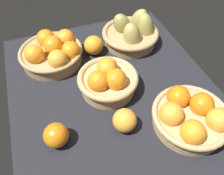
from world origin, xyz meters
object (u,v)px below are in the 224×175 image
(basket_center, at_px, (108,80))
(loose_orange_side_gap, at_px, (125,120))
(basket_far_right, at_px, (53,52))
(loose_orange_front_gap, at_px, (56,135))
(basket_near_right_pears, at_px, (132,33))
(loose_orange_back_gap, at_px, (94,45))
(basket_near_left, at_px, (191,116))

(basket_center, xyz_separation_m, loose_orange_side_gap, (-0.17, 0.00, -0.01))
(basket_far_right, bearing_deg, loose_orange_front_gap, 171.16)
(basket_near_right_pears, height_order, loose_orange_back_gap, basket_near_right_pears)
(basket_far_right, height_order, loose_orange_front_gap, basket_far_right)
(basket_far_right, bearing_deg, loose_orange_back_gap, -92.19)
(basket_near_left, relative_size, basket_far_right, 0.97)
(loose_orange_back_gap, xyz_separation_m, loose_orange_side_gap, (-0.38, 0.02, -0.00))
(basket_far_right, height_order, loose_orange_side_gap, basket_far_right)
(basket_near_right_pears, bearing_deg, basket_center, 140.43)
(loose_orange_back_gap, bearing_deg, basket_center, 176.62)
(basket_near_right_pears, distance_m, loose_orange_side_gap, 0.44)
(basket_near_left, bearing_deg, basket_near_right_pears, 0.10)
(basket_near_right_pears, relative_size, basket_far_right, 0.97)
(basket_center, relative_size, loose_orange_side_gap, 2.83)
(basket_near_right_pears, height_order, loose_orange_side_gap, basket_near_right_pears)
(basket_center, height_order, loose_orange_side_gap, basket_center)
(loose_orange_side_gap, bearing_deg, basket_far_right, 21.20)
(basket_near_right_pears, xyz_separation_m, basket_near_left, (-0.45, -0.00, -0.00))
(loose_orange_back_gap, relative_size, loose_orange_side_gap, 1.05)
(basket_near_left, relative_size, loose_orange_front_gap, 3.20)
(basket_near_right_pears, relative_size, loose_orange_front_gap, 3.22)
(loose_orange_back_gap, bearing_deg, loose_orange_side_gap, 177.62)
(basket_near_left, xyz_separation_m, loose_orange_front_gap, (0.08, 0.40, -0.01))
(basket_near_right_pears, distance_m, basket_center, 0.30)
(basket_near_right_pears, bearing_deg, loose_orange_back_gap, 95.70)
(basket_near_left, xyz_separation_m, basket_far_right, (0.44, 0.34, 0.00))
(basket_near_left, height_order, loose_orange_back_gap, basket_near_left)
(loose_orange_front_gap, xyz_separation_m, loose_orange_side_gap, (-0.02, -0.20, 0.00))
(basket_near_right_pears, xyz_separation_m, basket_far_right, (-0.01, 0.34, 0.00))
(basket_center, bearing_deg, loose_orange_front_gap, 125.01)
(basket_near_right_pears, xyz_separation_m, loose_orange_side_gap, (-0.39, 0.19, -0.01))
(basket_near_right_pears, xyz_separation_m, loose_orange_back_gap, (-0.02, 0.18, -0.01))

